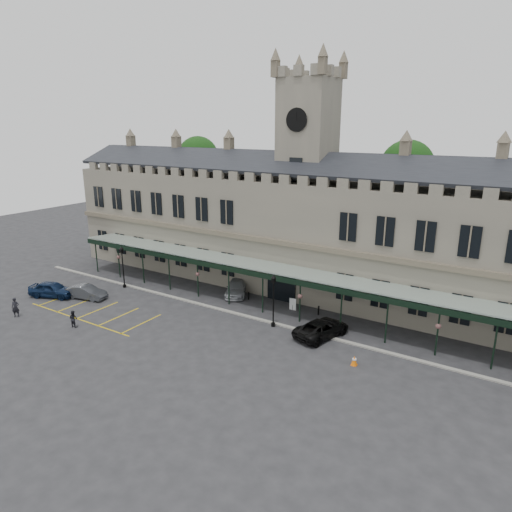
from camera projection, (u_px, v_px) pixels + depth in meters
The scene contains 20 objects.
ground at pixel (218, 341), 38.42m from camera, with size 140.00×140.00×0.00m, color #272729.
station_building at pixel (305, 231), 49.55m from camera, with size 60.00×10.36×17.30m.
clock_tower at pixel (307, 169), 47.78m from camera, with size 5.60×5.60×24.80m.
canopy at pixel (264, 288), 43.82m from camera, with size 50.00×4.10×4.30m.
kerb at pixel (253, 318), 42.87m from camera, with size 60.00×0.40×0.12m, color gray.
parking_markings at pixel (94, 312), 44.39m from camera, with size 16.00×6.00×0.01m, color gold, non-canonical shape.
tree_behind_left at pixel (198, 158), 66.48m from camera, with size 6.00×6.00×16.00m.
tree_behind_mid at pixel (407, 169), 51.07m from camera, with size 6.00×6.00×16.00m.
lamp_post_left at pixel (123, 263), 50.36m from camera, with size 0.45×0.45×4.76m.
lamp_post_mid at pixel (273, 296), 40.43m from camera, with size 0.47×0.47×4.93m.
traffic_cone at pixel (354, 361), 34.46m from camera, with size 0.48×0.48×0.76m.
sign_board at pixel (293, 304), 44.73m from camera, with size 0.70×0.10×1.20m.
bollard_left at pixel (249, 296), 47.39m from camera, with size 0.15×0.15×0.84m, color black.
bollard_right at pixel (319, 310), 43.61m from camera, with size 0.16×0.16×0.89m, color black.
car_left_a at pixel (52, 289), 48.10m from camera, with size 1.96×4.86×1.66m, color #0D1C39.
car_left_b at pixel (86, 292), 47.61m from camera, with size 1.51×4.32×1.42m, color #373A3F.
car_taxi at pixel (237, 287), 48.91m from camera, with size 2.06×5.07×1.47m, color #A8ABB0.
car_van at pixel (322, 328), 39.07m from camera, with size 2.47×5.37×1.49m, color black.
person_a at pixel (15, 307), 43.01m from camera, with size 0.69×0.45×1.89m, color black.
person_b at pixel (73, 319), 40.91m from camera, with size 0.76×0.59×1.56m, color black.
Camera 1 is at (21.37, -27.82, 17.53)m, focal length 32.00 mm.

